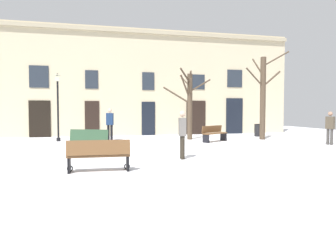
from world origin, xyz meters
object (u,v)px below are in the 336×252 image
at_px(tree_foreground, 189,102).
at_px(streetlamp, 58,100).
at_px(bench_near_lamp, 214,133).
at_px(person_by_shop_door, 110,122).
at_px(tree_left_of_center, 263,96).
at_px(litter_bin, 258,130).
at_px(person_strolling, 182,132).
at_px(bench_back_to_back_right, 99,155).
at_px(person_near_bench, 330,126).
at_px(bench_facing_shops, 90,141).

height_order(tree_foreground, streetlamp, tree_foreground).
xyz_separation_m(bench_near_lamp, person_by_shop_door, (-5.43, 2.05, 0.56)).
distance_m(tree_left_of_center, litter_bin, 3.08).
relative_size(streetlamp, person_by_shop_door, 2.04).
xyz_separation_m(tree_foreground, person_strolling, (-2.47, -6.99, -1.22)).
bearing_deg(bench_near_lamp, litter_bin, 0.71).
relative_size(bench_back_to_back_right, person_near_bench, 1.07).
bearing_deg(person_by_shop_door, litter_bin, 22.82).
relative_size(tree_foreground, person_near_bench, 2.47).
relative_size(litter_bin, bench_back_to_back_right, 0.46).
height_order(tree_left_of_center, streetlamp, tree_left_of_center).
distance_m(bench_facing_shops, person_by_shop_door, 5.48).
bearing_deg(person_strolling, bench_back_to_back_right, 127.89).
xyz_separation_m(bench_facing_shops, person_by_shop_door, (1.08, 5.35, 0.53)).
xyz_separation_m(streetlamp, bench_near_lamp, (8.21, -2.28, -1.82)).
distance_m(tree_foreground, person_strolling, 7.51).
bearing_deg(bench_facing_shops, tree_left_of_center, -134.04).
relative_size(bench_facing_shops, person_by_shop_door, 0.89).
height_order(bench_near_lamp, person_by_shop_door, person_by_shop_door).
bearing_deg(litter_bin, tree_foreground, -167.63).
height_order(litter_bin, bench_facing_shops, bench_facing_shops).
relative_size(litter_bin, bench_near_lamp, 0.47).
bearing_deg(litter_bin, bench_facing_shops, -150.76).
bearing_deg(bench_facing_shops, person_near_bench, -153.28).
distance_m(bench_facing_shops, bench_near_lamp, 7.30).
bearing_deg(bench_near_lamp, streetlamp, 132.45).
xyz_separation_m(litter_bin, bench_near_lamp, (-4.10, -2.64, 0.05)).
distance_m(bench_facing_shops, bench_back_to_back_right, 3.86).
xyz_separation_m(tree_foreground, person_by_shop_door, (-4.50, 0.51, -1.14)).
height_order(litter_bin, person_near_bench, person_near_bench).
height_order(bench_facing_shops, bench_back_to_back_right, bench_facing_shops).
distance_m(tree_foreground, person_near_bench, 7.41).
bearing_deg(tree_left_of_center, bench_near_lamp, -169.86).
bearing_deg(bench_back_to_back_right, tree_left_of_center, -138.93).
bearing_deg(tree_foreground, person_near_bench, -36.50).
relative_size(tree_left_of_center, streetlamp, 1.36).
xyz_separation_m(tree_foreground, person_near_bench, (5.87, -4.35, -1.26)).
bearing_deg(person_near_bench, streetlamp, 42.07).
xyz_separation_m(tree_foreground, bench_back_to_back_right, (-5.37, -8.69, -1.70)).
bearing_deg(person_by_shop_door, tree_foreground, 12.81).
relative_size(tree_left_of_center, tree_foreground, 1.25).
distance_m(bench_near_lamp, person_near_bench, 5.71).
distance_m(litter_bin, person_near_bench, 5.54).
xyz_separation_m(tree_left_of_center, bench_back_to_back_right, (-9.54, -7.74, -2.06)).
relative_size(bench_facing_shops, person_near_bench, 0.99).
relative_size(litter_bin, person_by_shop_door, 0.44).
relative_size(bench_back_to_back_right, person_strolling, 1.04).
bearing_deg(tree_left_of_center, bench_facing_shops, -158.30).
height_order(streetlamp, person_near_bench, streetlamp).
height_order(bench_facing_shops, person_near_bench, person_near_bench).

